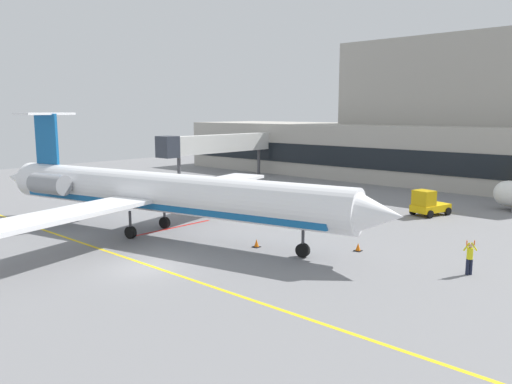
{
  "coord_description": "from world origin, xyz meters",
  "views": [
    {
      "loc": [
        24.24,
        -16.96,
        9.15
      ],
      "look_at": [
        -1.66,
        11.65,
        3.0
      ],
      "focal_mm": 35.44,
      "sensor_mm": 36.0,
      "label": 1
    }
  ],
  "objects_px": {
    "baggage_tug": "(428,204)",
    "pushback_tractor": "(265,200)",
    "marshaller": "(470,257)",
    "regional_jet": "(157,192)"
  },
  "relations": [
    {
      "from": "baggage_tug",
      "to": "pushback_tractor",
      "type": "height_order",
      "value": "baggage_tug"
    },
    {
      "from": "baggage_tug",
      "to": "pushback_tractor",
      "type": "relative_size",
      "value": 0.98
    },
    {
      "from": "baggage_tug",
      "to": "regional_jet",
      "type": "bearing_deg",
      "value": -120.46
    },
    {
      "from": "regional_jet",
      "to": "baggage_tug",
      "type": "bearing_deg",
      "value": 59.54
    },
    {
      "from": "regional_jet",
      "to": "baggage_tug",
      "type": "xyz_separation_m",
      "value": [
        12.06,
        20.5,
        -2.18
      ]
    },
    {
      "from": "regional_jet",
      "to": "marshaller",
      "type": "height_order",
      "value": "regional_jet"
    },
    {
      "from": "pushback_tractor",
      "to": "marshaller",
      "type": "distance_m",
      "value": 22.49
    },
    {
      "from": "regional_jet",
      "to": "marshaller",
      "type": "xyz_separation_m",
      "value": [
        20.79,
        6.05,
        -2.2
      ]
    },
    {
      "from": "marshaller",
      "to": "pushback_tractor",
      "type": "bearing_deg",
      "value": 162.01
    },
    {
      "from": "regional_jet",
      "to": "baggage_tug",
      "type": "distance_m",
      "value": 23.88
    }
  ]
}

